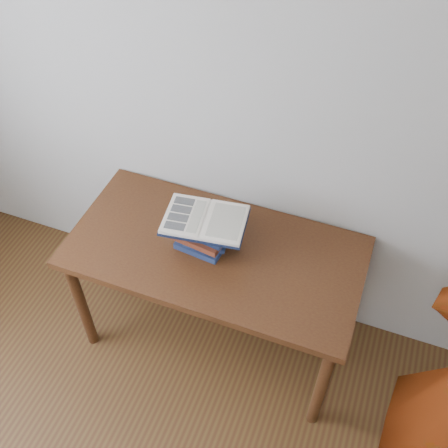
% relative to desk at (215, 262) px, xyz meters
% --- Properties ---
extents(desk, '(1.43, 0.71, 0.76)m').
position_rel_desk_xyz_m(desk, '(0.00, 0.00, 0.00)').
color(desk, '#492A12').
rests_on(desk, ground).
extents(book_stack, '(0.29, 0.21, 0.18)m').
position_rel_desk_xyz_m(book_stack, '(-0.05, 0.02, 0.19)').
color(book_stack, '#182B49').
rests_on(book_stack, desk).
extents(open_book, '(0.41, 0.31, 0.03)m').
position_rel_desk_xyz_m(open_book, '(-0.05, 0.00, 0.29)').
color(open_book, black).
rests_on(open_book, book_stack).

